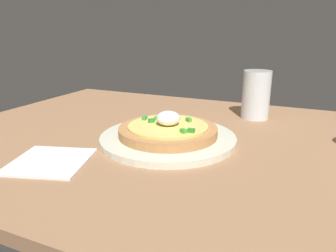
% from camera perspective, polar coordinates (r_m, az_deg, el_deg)
% --- Properties ---
extents(dining_table, '(1.16, 0.77, 0.02)m').
position_cam_1_polar(dining_table, '(0.66, 5.81, -3.50)').
color(dining_table, '#966B4A').
rests_on(dining_table, ground).
extents(plate, '(0.28, 0.28, 0.01)m').
position_cam_1_polar(plate, '(0.65, 0.00, -2.23)').
color(plate, silver).
rests_on(plate, dining_table).
extents(pizza, '(0.20, 0.20, 0.05)m').
position_cam_1_polar(pizza, '(0.64, 0.00, -0.64)').
color(pizza, '#B77C48').
rests_on(pizza, plate).
extents(cup_near, '(0.07, 0.07, 0.12)m').
position_cam_1_polar(cup_near, '(0.84, 15.67, 5.19)').
color(cup_near, silver).
rests_on(cup_near, dining_table).
extents(napkin, '(0.16, 0.16, 0.00)m').
position_cam_1_polar(napkin, '(0.59, -20.58, -6.01)').
color(napkin, white).
rests_on(napkin, dining_table).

